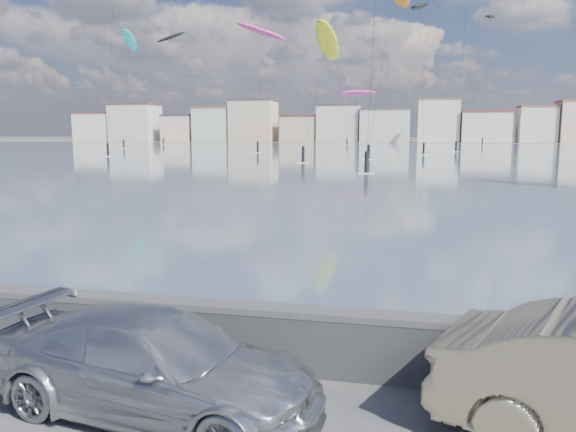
{
  "coord_description": "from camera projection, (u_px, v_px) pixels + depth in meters",
  "views": [
    {
      "loc": [
        3.03,
        -5.2,
        3.62
      ],
      "look_at": [
        1.0,
        4.0,
        2.2
      ],
      "focal_mm": 35.0,
      "sensor_mm": 36.0,
      "label": 1
    }
  ],
  "objects": [
    {
      "name": "bay_water",
      "position": [
        394.0,
        153.0,
        94.56
      ],
      "size": [
        500.0,
        177.0,
        0.0
      ],
      "primitive_type": "cube",
      "color": "#3C4B64",
      "rests_on": "ground"
    },
    {
      "name": "far_shore_strip",
      "position": [
        404.0,
        142.0,
        199.33
      ],
      "size": [
        500.0,
        60.0,
        0.0
      ],
      "primitive_type": "cube",
      "color": "#4C473D",
      "rests_on": "ground"
    },
    {
      "name": "far_buildings",
      "position": [
        408.0,
        124.0,
        184.63
      ],
      "size": [
        240.79,
        13.26,
        14.6
      ],
      "color": "beige",
      "rests_on": "ground"
    },
    {
      "name": "kitesurfer_15",
      "position": [
        171.0,
        38.0,
        159.86
      ],
      "size": [
        9.51,
        12.52,
        32.27
      ],
      "color": "black",
      "rests_on": "ground"
    },
    {
      "name": "kitesurfer_1",
      "position": [
        130.0,
        42.0,
        125.08
      ],
      "size": [
        4.7,
        12.98,
        26.35
      ],
      "color": "#19BFBF",
      "rests_on": "ground"
    },
    {
      "name": "car_silver",
      "position": [
        155.0,
        364.0,
        7.24
      ],
      "size": [
        4.73,
        2.52,
        1.3
      ],
      "primitive_type": "imported",
      "rotation": [
        0.0,
        0.0,
        1.41
      ],
      "color": "#AAADB2",
      "rests_on": "ground"
    },
    {
      "name": "seawall",
      "position": [
        207.0,
        329.0,
        8.73
      ],
      "size": [
        400.0,
        0.36,
        1.08
      ],
      "color": "#28282B",
      "rests_on": "ground"
    },
    {
      "name": "kitesurfer_12",
      "position": [
        261.0,
        32.0,
        106.4
      ],
      "size": [
        10.42,
        17.02,
        24.86
      ],
      "color": "#E5338C",
      "rests_on": "ground"
    },
    {
      "name": "kitesurfer_10",
      "position": [
        327.0,
        43.0,
        73.07
      ],
      "size": [
        3.38,
        15.53,
        17.93
      ],
      "color": "yellow",
      "rests_on": "ground"
    },
    {
      "name": "kitesurfer_5",
      "position": [
        490.0,
        18.0,
        149.81
      ],
      "size": [
        4.06,
        14.21,
        35.58
      ],
      "color": "black",
      "rests_on": "ground"
    },
    {
      "name": "kitesurfer_3",
      "position": [
        420.0,
        7.0,
        97.78
      ],
      "size": [
        4.48,
        20.93,
        27.18
      ],
      "color": "black",
      "rests_on": "ground"
    },
    {
      "name": "kitesurfer_9",
      "position": [
        357.0,
        93.0,
        156.61
      ],
      "size": [
        11.24,
        17.19,
        15.4
      ],
      "color": "#E5338C",
      "rests_on": "ground"
    }
  ]
}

